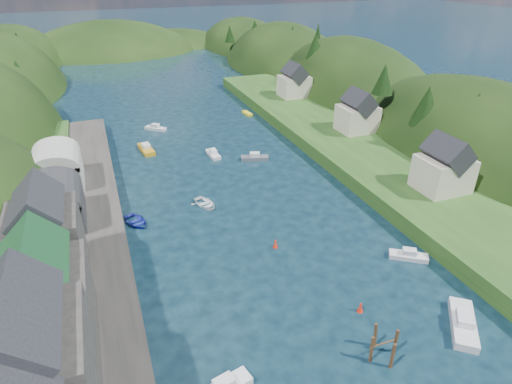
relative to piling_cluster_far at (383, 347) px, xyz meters
name	(u,v)px	position (x,y,z in m)	size (l,w,h in m)	color
ground	(214,158)	(-2.17, 49.22, -1.13)	(600.00, 600.00, 0.00)	black
hillside_right	(348,125)	(42.83, 74.22, -8.55)	(36.00, 245.56, 48.00)	black
far_hills	(140,73)	(-0.95, 173.23, -11.93)	(103.00, 68.00, 44.00)	black
hill_trees	(191,80)	(-2.07, 64.58, 9.95)	(90.84, 148.89, 12.52)	black
quay_left	(77,285)	(-26.17, 19.22, -0.13)	(12.00, 110.00, 2.00)	#2D2B28
terrace_left_grass	(6,299)	(-33.17, 19.22, 0.12)	(12.00, 110.00, 2.50)	#234719
quayside_buildings	(35,342)	(-28.17, 5.61, 5.95)	(8.00, 35.84, 12.90)	#2D2B28
boat_sheds	(55,180)	(-28.17, 38.22, 4.14)	(7.00, 21.00, 7.50)	#2D2D30
terrace_right	(360,154)	(22.83, 39.22, 0.07)	(16.00, 120.00, 2.40)	#234719
right_bank_cottages	(352,114)	(25.83, 47.55, 4.71)	(9.00, 59.24, 8.41)	beige
piling_cluster_far	(383,347)	(0.00, 0.00, 0.00)	(3.12, 2.92, 3.40)	#382314
channel_buoy_near	(360,308)	(1.30, 5.67, -0.65)	(0.70, 0.70, 1.10)	red
channel_buoy_far	(275,244)	(-2.51, 19.33, -0.65)	(0.70, 0.70, 1.10)	red
moored_boats	(256,264)	(-6.33, 16.22, -0.55)	(35.69, 91.15, 2.18)	silver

